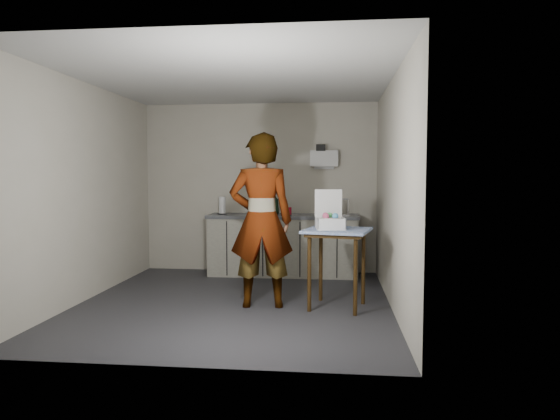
# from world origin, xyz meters

# --- Properties ---
(ground) EXTENTS (4.00, 4.00, 0.00)m
(ground) POSITION_xyz_m (0.00, 0.00, 0.00)
(ground) COLOR #2C2C31
(ground) RESTS_ON ground
(wall_back) EXTENTS (3.60, 0.02, 2.60)m
(wall_back) POSITION_xyz_m (0.00, 1.99, 1.30)
(wall_back) COLOR beige
(wall_back) RESTS_ON ground
(wall_right) EXTENTS (0.02, 4.00, 2.60)m
(wall_right) POSITION_xyz_m (1.79, 0.00, 1.30)
(wall_right) COLOR beige
(wall_right) RESTS_ON ground
(wall_left) EXTENTS (0.02, 4.00, 2.60)m
(wall_left) POSITION_xyz_m (-1.79, 0.00, 1.30)
(wall_left) COLOR beige
(wall_left) RESTS_ON ground
(ceiling) EXTENTS (3.60, 4.00, 0.01)m
(ceiling) POSITION_xyz_m (0.00, 0.00, 2.60)
(ceiling) COLOR white
(ceiling) RESTS_ON wall_back
(kitchen_counter) EXTENTS (2.24, 0.62, 0.91)m
(kitchen_counter) POSITION_xyz_m (0.40, 1.70, 0.43)
(kitchen_counter) COLOR black
(kitchen_counter) RESTS_ON ground
(wall_shelf) EXTENTS (0.42, 0.18, 0.37)m
(wall_shelf) POSITION_xyz_m (1.00, 1.92, 1.75)
(wall_shelf) COLOR white
(wall_shelf) RESTS_ON ground
(side_table) EXTENTS (0.83, 0.83, 0.89)m
(side_table) POSITION_xyz_m (1.19, -0.10, 0.78)
(side_table) COLOR #37240C
(side_table) RESTS_ON ground
(standing_man) EXTENTS (0.78, 0.56, 1.97)m
(standing_man) POSITION_xyz_m (0.33, -0.13, 0.98)
(standing_man) COLOR #B2A593
(standing_man) RESTS_ON ground
(soap_bottle) EXTENTS (0.17, 0.17, 0.32)m
(soap_bottle) POSITION_xyz_m (0.27, 1.70, 1.07)
(soap_bottle) COLOR black
(soap_bottle) RESTS_ON kitchen_counter
(soda_can) EXTENTS (0.06, 0.06, 0.11)m
(soda_can) POSITION_xyz_m (0.49, 1.71, 0.96)
(soda_can) COLOR #B41226
(soda_can) RESTS_ON kitchen_counter
(dark_bottle) EXTENTS (0.07, 0.07, 0.25)m
(dark_bottle) POSITION_xyz_m (0.06, 1.72, 1.04)
(dark_bottle) COLOR black
(dark_bottle) RESTS_ON kitchen_counter
(paper_towel) EXTENTS (0.15, 0.15, 0.26)m
(paper_towel) POSITION_xyz_m (-0.52, 1.67, 1.03)
(paper_towel) COLOR black
(paper_towel) RESTS_ON kitchen_counter
(dish_rack) EXTENTS (0.35, 0.26, 0.25)m
(dish_rack) POSITION_xyz_m (1.19, 1.68, 0.97)
(dish_rack) COLOR silver
(dish_rack) RESTS_ON kitchen_counter
(bakery_box) EXTENTS (0.35, 0.36, 0.44)m
(bakery_box) POSITION_xyz_m (1.10, -0.09, 0.99)
(bakery_box) COLOR white
(bakery_box) RESTS_ON side_table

